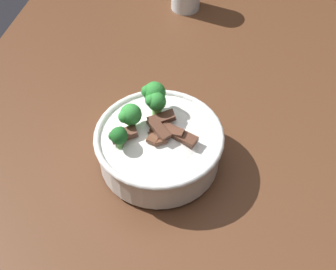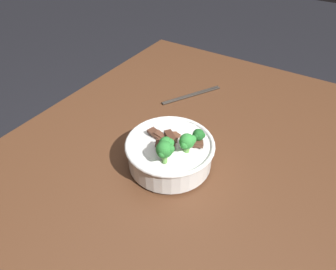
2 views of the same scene
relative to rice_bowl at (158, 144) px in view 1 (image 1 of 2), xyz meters
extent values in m
cube|color=#56331E|center=(-0.02, -0.02, -0.08)|extent=(1.36, 0.95, 0.06)
cube|color=#56331E|center=(0.57, -0.41, -0.49)|extent=(0.09, 0.09, 0.76)
cube|color=#56331E|center=(0.57, 0.37, -0.49)|extent=(0.09, 0.09, 0.76)
cylinder|color=white|center=(0.00, 0.00, -0.05)|extent=(0.10, 0.10, 0.01)
cylinder|color=white|center=(0.00, 0.00, -0.01)|extent=(0.22, 0.22, 0.07)
torus|color=white|center=(0.00, 0.00, 0.02)|extent=(0.23, 0.23, 0.01)
ellipsoid|color=white|center=(0.00, 0.00, 0.00)|extent=(0.20, 0.20, 0.06)
cube|color=brown|center=(0.00, 0.00, 0.04)|extent=(0.06, 0.03, 0.01)
cube|color=#563323|center=(0.00, -0.04, 0.04)|extent=(0.04, 0.07, 0.01)
cube|color=#563323|center=(0.00, 0.00, 0.05)|extent=(0.05, 0.05, 0.02)
cube|color=brown|center=(0.00, 0.00, 0.03)|extent=(0.07, 0.06, 0.02)
cube|color=#563323|center=(0.00, -0.02, 0.04)|extent=(0.02, 0.06, 0.02)
cube|color=#563323|center=(-0.02, 0.06, 0.04)|extent=(0.04, 0.05, 0.02)
cube|color=#4C2B1E|center=(0.02, 0.00, 0.04)|extent=(0.04, 0.05, 0.02)
cylinder|color=#6BA84C|center=(0.00, 0.05, 0.04)|extent=(0.01, 0.01, 0.02)
sphere|color=green|center=(0.00, 0.05, 0.06)|extent=(0.04, 0.04, 0.04)
sphere|color=green|center=(0.02, 0.05, 0.06)|extent=(0.02, 0.02, 0.02)
sphere|color=green|center=(-0.01, 0.06, 0.06)|extent=(0.02, 0.02, 0.02)
cylinder|color=#5B9947|center=(-0.04, 0.06, 0.03)|extent=(0.01, 0.01, 0.02)
sphere|color=#1E6023|center=(-0.04, 0.06, 0.05)|extent=(0.03, 0.03, 0.03)
sphere|color=#1E6023|center=(-0.03, 0.06, 0.05)|extent=(0.01, 0.01, 0.01)
sphere|color=#1E6023|center=(-0.04, 0.07, 0.05)|extent=(0.01, 0.01, 0.01)
cylinder|color=#6BA84C|center=(0.06, 0.02, 0.04)|extent=(0.01, 0.01, 0.03)
sphere|color=#2D8433|center=(0.06, 0.02, 0.06)|extent=(0.04, 0.04, 0.04)
sphere|color=#2D8433|center=(0.08, 0.02, 0.06)|extent=(0.02, 0.02, 0.02)
sphere|color=#2D8433|center=(0.06, 0.04, 0.07)|extent=(0.02, 0.02, 0.02)
cylinder|color=#6BA84C|center=(0.04, 0.01, 0.04)|extent=(0.02, 0.02, 0.03)
sphere|color=#2D8433|center=(0.04, 0.01, 0.06)|extent=(0.03, 0.03, 0.03)
sphere|color=#2D8433|center=(0.05, 0.02, 0.07)|extent=(0.02, 0.02, 0.02)
sphere|color=#2D8433|center=(0.04, 0.02, 0.07)|extent=(0.02, 0.02, 0.02)
cylinder|color=white|center=(0.49, 0.06, -0.05)|extent=(0.07, 0.07, 0.00)
camera|label=1|loc=(-0.54, -0.15, 0.68)|focal=52.45mm
camera|label=2|loc=(0.48, 0.30, 0.53)|focal=31.74mm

